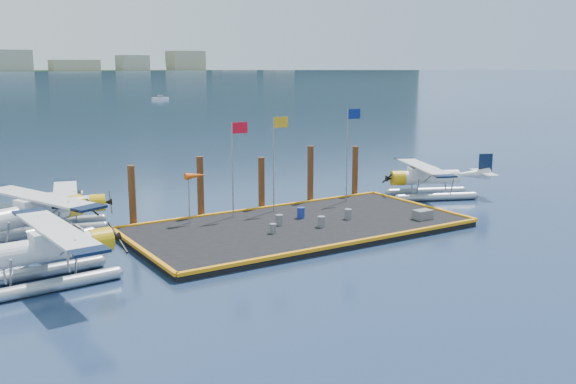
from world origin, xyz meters
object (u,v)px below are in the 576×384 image
Objects in this scene: seaplane_a at (48,253)px; seaplane_d at (427,179)px; seaplane_c at (60,208)px; drum_1 at (321,222)px; flagpole_red at (235,154)px; piling_4 at (355,173)px; flagpole_blue at (349,141)px; piling_1 at (201,189)px; drum_5 at (301,213)px; piling_3 at (310,176)px; seaplane_b at (33,217)px; drum_0 at (279,220)px; piling_0 at (132,198)px; piling_2 at (262,185)px; windsock at (196,177)px; crate at (423,214)px; drum_3 at (273,228)px; flagpole_yellow at (276,149)px; drum_2 at (348,214)px.

seaplane_d is (28.40, 4.93, -0.08)m from seaplane_a.
seaplane_d is (25.63, -5.03, 0.06)m from seaplane_c.
seaplane_c is 13.64× the size of drum_1.
flagpole_red is 1.50× the size of piling_4.
flagpole_blue is 1.55× the size of piling_1.
piling_3 reaches higher than drum_5.
flagpole_red is at bearing 120.97° from drum_1.
seaplane_b is 12.40m from flagpole_red.
seaplane_c reaches higher than drum_0.
drum_0 is at bearing -34.02° from piling_0.
drum_5 reaches higher than drum_1.
piling_2 is at bearing 101.74° from seaplane_d.
windsock is 0.78× the size of piling_0.
crate is at bearing -33.96° from drum_5.
piling_0 is (-3.47, 1.60, -1.23)m from windsock.
flagpole_blue reaches higher than flagpole_red.
drum_3 is (12.56, 1.02, -0.83)m from seaplane_a.
drum_5 is 0.18× the size of piling_2.
flagpole_yellow is 1.48× the size of piling_1.
piling_2 is at bearing 111.22° from seaplane_a.
seaplane_c is at bearing 101.55° from seaplane_d.
drum_1 is at bearing 131.04° from seaplane_d.
seaplane_c is 13.89× the size of drum_2.
seaplane_a reaches higher than drum_0.
drum_2 is (2.57, 0.75, -0.01)m from drum_1.
flagpole_yellow is 1.99× the size of windsock.
seaplane_d is 2.25× the size of piling_0.
piling_1 reaches higher than piling_0.
drum_0 is at bearing 122.33° from seaplane_d.
drum_2 is at bearing -37.66° from flagpole_red.
drum_2 is at bearing 16.27° from drum_1.
crate is at bearing -51.04° from piling_2.
piling_0 is at bearing 180.00° from piling_2.
seaplane_d is at bearing 92.25° from seaplane_c.
piling_3 is (18.79, 0.21, 0.56)m from seaplane_b.
seaplane_d is at bearing -10.90° from piling_2.
piling_2 reaches higher than seaplane_b.
drum_3 is at bearing 168.17° from crate.
drum_5 is 0.17× the size of piling_4.
piling_2 is at bearing 97.21° from flagpole_yellow.
piling_0 reaches higher than drum_1.
drum_0 is at bearing -138.54° from piling_3.
piling_0 is (-9.47, 4.16, 1.26)m from drum_5.
drum_5 is 0.16× the size of piling_3.
drum_3 is 0.48× the size of crate.
drum_1 reaches higher than drum_2.
flagpole_red is (0.12, 4.80, 3.72)m from drum_3.
piling_4 is at bearing 96.36° from seaplane_c.
piling_1 reaches higher than seaplane_c.
drum_0 is at bearing 48.07° from drum_3.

